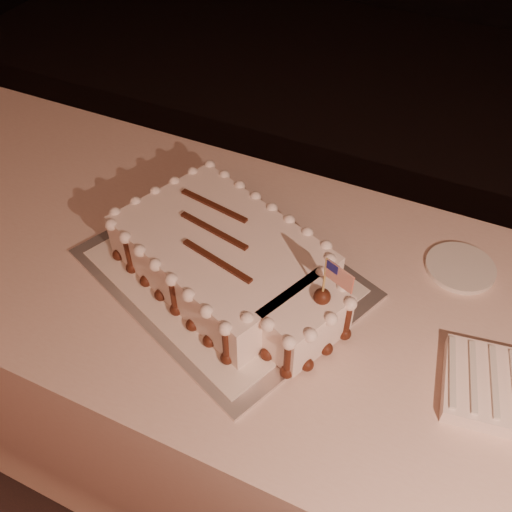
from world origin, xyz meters
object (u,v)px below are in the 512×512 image
at_px(banquet_table, 261,380).
at_px(sheet_cake, 231,262).
at_px(cake_board, 222,273).
at_px(napkin_stack, 512,391).
at_px(side_plate, 460,267).

xyz_separation_m(banquet_table, sheet_cake, (-0.06, -0.03, 0.44)).
relative_size(banquet_table, sheet_cake, 4.31).
distance_m(cake_board, napkin_stack, 0.60).
xyz_separation_m(cake_board, sheet_cake, (0.03, -0.01, 0.06)).
bearing_deg(sheet_cake, cake_board, 158.00).
height_order(cake_board, sheet_cake, sheet_cake).
height_order(banquet_table, cake_board, cake_board).
height_order(sheet_cake, napkin_stack, sheet_cake).
relative_size(cake_board, side_plate, 3.77).
bearing_deg(sheet_cake, side_plate, 29.44).
bearing_deg(banquet_table, side_plate, 30.45).
distance_m(banquet_table, sheet_cake, 0.44).
bearing_deg(side_plate, banquet_table, -149.55).
relative_size(napkin_stack, side_plate, 1.74).
relative_size(cake_board, napkin_stack, 2.16).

